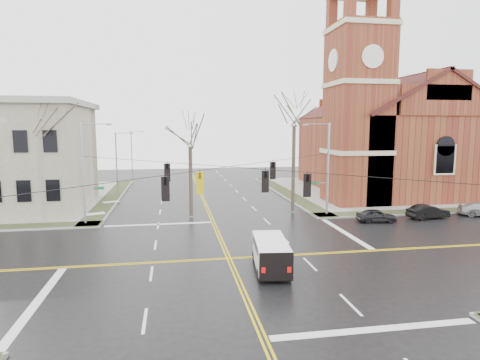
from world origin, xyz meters
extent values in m
plane|color=black|center=(0.00, 0.00, 0.00)|extent=(120.00, 120.00, 0.00)
cube|color=gray|center=(25.00, 25.00, 0.07)|extent=(30.00, 30.00, 0.15)
cube|color=#2A321B|center=(11.20, 25.00, 0.15)|extent=(2.00, 30.00, 0.02)
cube|color=#2A321B|center=(25.00, 11.20, 0.15)|extent=(30.00, 2.00, 0.02)
cube|color=#2A321B|center=(-11.20, 25.00, 0.15)|extent=(2.00, 30.00, 0.02)
cube|color=gold|center=(-0.12, 0.00, 0.01)|extent=(0.12, 100.00, 0.01)
cube|color=gold|center=(0.12, 0.00, 0.01)|extent=(0.12, 100.00, 0.01)
cube|color=gold|center=(0.00, -0.12, 0.01)|extent=(100.00, 0.12, 0.01)
cube|color=gold|center=(0.00, 0.12, 0.01)|extent=(100.00, 0.12, 0.01)
cube|color=silver|center=(5.00, -10.50, 0.01)|extent=(9.50, 0.50, 0.01)
cube|color=silver|center=(-5.00, 10.50, 0.01)|extent=(9.50, 0.50, 0.01)
cube|color=silver|center=(-10.50, -5.00, 0.01)|extent=(0.50, 9.50, 0.01)
cube|color=silver|center=(10.50, 5.00, 0.01)|extent=(0.50, 9.50, 0.01)
cube|color=maroon|center=(17.00, 17.00, 10.00)|extent=(6.00, 6.00, 20.00)
cube|color=beige|center=(17.00, 17.00, 19.50)|extent=(6.30, 6.30, 0.50)
cylinder|color=silver|center=(17.00, 13.95, 16.00)|extent=(2.40, 0.15, 2.40)
cylinder|color=silver|center=(13.95, 17.00, 16.00)|extent=(0.15, 2.40, 2.40)
cube|color=maroon|center=(26.00, 26.00, 5.00)|extent=(18.00, 24.00, 10.00)
cube|color=maroon|center=(16.80, 20.00, 2.20)|extent=(2.00, 5.00, 4.40)
cylinder|color=gray|center=(11.50, 11.50, 4.65)|extent=(0.20, 0.20, 9.00)
cylinder|color=gray|center=(10.90, 11.50, 3.30)|extent=(1.20, 0.06, 0.06)
cube|color=#105F28|center=(10.20, 11.50, 3.30)|extent=(0.90, 0.04, 0.25)
cylinder|color=gray|center=(10.30, 11.50, 9.05)|extent=(2.40, 0.08, 0.08)
cube|color=gray|center=(9.10, 11.50, 9.00)|extent=(0.50, 0.22, 0.15)
cylinder|color=gray|center=(-11.50, 11.50, 4.65)|extent=(0.20, 0.20, 9.00)
cylinder|color=gray|center=(-10.90, 11.50, 3.30)|extent=(1.20, 0.06, 0.06)
cube|color=#105F28|center=(-10.20, 11.50, 3.30)|extent=(0.90, 0.04, 0.25)
cylinder|color=gray|center=(-10.30, 11.50, 9.05)|extent=(2.40, 0.08, 0.08)
cube|color=gray|center=(-9.10, 11.50, 9.00)|extent=(0.50, 0.22, 0.15)
cube|color=gray|center=(-9.10, -11.50, 9.00)|extent=(0.50, 0.22, 0.15)
cylinder|color=black|center=(0.00, 0.00, 6.20)|extent=(23.02, 23.02, 0.03)
cylinder|color=black|center=(0.00, 0.00, 6.20)|extent=(23.02, 23.02, 0.03)
imported|color=black|center=(-4.00, -4.00, 5.45)|extent=(0.21, 0.26, 1.30)
imported|color=black|center=(4.00, 4.00, 5.45)|extent=(0.21, 0.26, 1.30)
imported|color=gold|center=(-2.00, -2.00, 5.45)|extent=(0.21, 0.26, 1.30)
imported|color=black|center=(-4.00, 4.00, 5.45)|extent=(0.21, 0.26, 1.30)
imported|color=black|center=(4.00, -4.00, 5.45)|extent=(0.21, 0.26, 1.30)
imported|color=black|center=(2.00, -2.00, 5.45)|extent=(0.21, 0.26, 1.30)
cylinder|color=gray|center=(-10.80, 28.00, 4.10)|extent=(0.16, 0.16, 8.00)
cylinder|color=gray|center=(-9.80, 28.00, 8.00)|extent=(2.00, 0.07, 0.07)
cube|color=gray|center=(-8.80, 28.00, 7.95)|extent=(0.45, 0.20, 0.13)
cylinder|color=gray|center=(-10.80, 48.00, 4.10)|extent=(0.16, 0.16, 8.00)
cylinder|color=gray|center=(-9.80, 48.00, 8.00)|extent=(2.00, 0.07, 0.07)
cube|color=gray|center=(-8.80, 48.00, 7.95)|extent=(0.45, 0.20, 0.13)
cube|color=white|center=(2.24, -2.61, 1.11)|extent=(2.44, 5.07, 1.57)
cube|color=white|center=(2.48, -0.60, 0.87)|extent=(1.97, 1.04, 1.11)
cube|color=black|center=(2.52, -0.28, 1.38)|extent=(1.70, 0.31, 0.74)
cube|color=black|center=(2.27, -2.43, 1.61)|extent=(2.28, 3.51, 0.51)
cube|color=#B70C0A|center=(1.24, -5.00, 0.92)|extent=(0.23, 0.09, 0.31)
cube|color=#B70C0A|center=(2.67, -5.16, 0.92)|extent=(0.23, 0.09, 0.31)
cube|color=black|center=(2.24, -2.61, 0.30)|extent=(2.49, 5.12, 0.09)
cylinder|color=black|center=(1.59, -0.91, 0.33)|extent=(0.31, 0.69, 0.66)
cylinder|color=black|center=(3.27, -1.11, 0.33)|extent=(0.31, 0.69, 0.66)
cylinder|color=black|center=(1.22, -4.11, 0.33)|extent=(0.31, 0.69, 0.66)
cylinder|color=black|center=(2.90, -4.31, 0.33)|extent=(0.31, 0.69, 0.66)
imported|color=black|center=(14.95, 8.04, 0.62)|extent=(3.78, 1.92, 1.23)
imported|color=black|center=(20.61, 8.56, 0.68)|extent=(4.24, 1.88, 1.35)
cylinder|color=#342B21|center=(-15.14, 13.31, 4.05)|extent=(0.36, 0.36, 7.79)
cylinder|color=#342B21|center=(-1.91, 12.99, 3.52)|extent=(0.36, 0.36, 6.75)
cylinder|color=#342B21|center=(8.56, 13.46, 4.54)|extent=(0.36, 0.36, 8.79)
camera|label=1|loc=(-3.57, -25.77, 8.77)|focal=30.00mm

